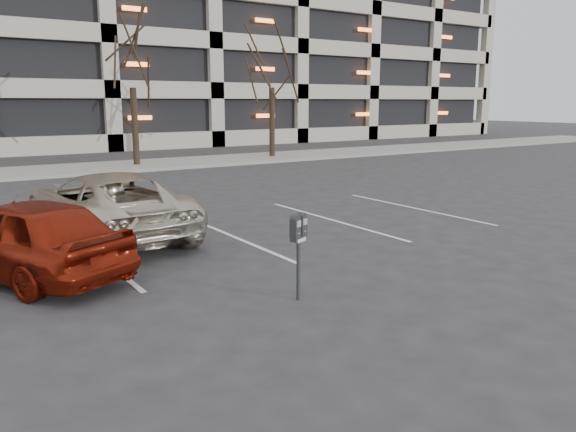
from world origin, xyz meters
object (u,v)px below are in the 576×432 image
Objects in this scene: tree_d at (272,43)px; suv_silver at (108,205)px; tree_c at (130,37)px; parking_meter at (299,235)px; car_red at (24,237)px.

tree_d is 17.88m from suv_silver.
tree_d is at bearing 0.00° from tree_c.
suv_silver is (-11.81, -12.50, -4.92)m from tree_d.
parking_meter is 5.47m from suv_silver.
tree_c reaches higher than parking_meter.
car_red is (-6.72, -14.52, -4.79)m from tree_c.
tree_c is 16.70m from car_red.
tree_d is at bearing -136.20° from suv_silver.
tree_c is 1.91× the size of car_red.
suv_silver reaches higher than car_red.
tree_c reaches higher than car_red.
parking_meter is (-3.64, -17.83, -4.50)m from tree_c.
car_red is at bearing -133.38° from tree_d.
tree_c is at bearing -139.80° from car_red.
parking_meter is 4.53m from car_red.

